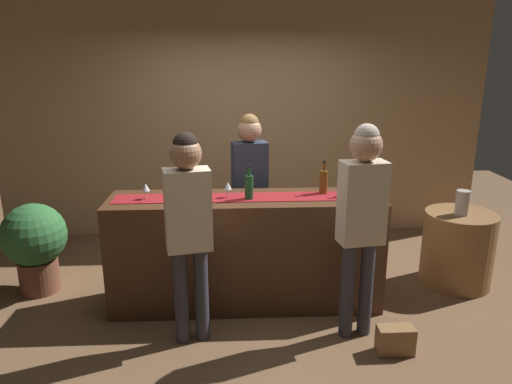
{
  "coord_description": "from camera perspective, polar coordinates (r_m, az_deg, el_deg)",
  "views": [
    {
      "loc": [
        -0.11,
        -3.98,
        2.21
      ],
      "look_at": [
        0.09,
        0.0,
        1.06
      ],
      "focal_mm": 33.35,
      "sensor_mm": 36.0,
      "label": 1
    }
  ],
  "objects": [
    {
      "name": "bar_counter",
      "position": [
        4.33,
        -1.23,
        -7.12
      ],
      "size": [
        2.4,
        0.6,
        1.01
      ],
      "primitive_type": "cube",
      "color": "#472B19",
      "rests_on": "ground"
    },
    {
      "name": "potted_plant_tall",
      "position": [
        5.0,
        -25.0,
        -5.43
      ],
      "size": [
        0.6,
        0.6,
        0.88
      ],
      "color": "brown",
      "rests_on": "ground"
    },
    {
      "name": "wine_glass_near_customer",
      "position": [
        4.18,
        -13.08,
        0.51
      ],
      "size": [
        0.07,
        0.07,
        0.14
      ],
      "color": "silver",
      "rests_on": "bar_counter"
    },
    {
      "name": "ground_plane",
      "position": [
        4.55,
        -1.19,
        -12.99
      ],
      "size": [
        10.0,
        10.0,
        0.0
      ],
      "primitive_type": "plane",
      "color": "brown"
    },
    {
      "name": "handbag",
      "position": [
        3.96,
        16.37,
        -16.67
      ],
      "size": [
        0.28,
        0.14,
        0.22
      ],
      "primitive_type": "cube",
      "color": "olive",
      "rests_on": "ground"
    },
    {
      "name": "round_side_table",
      "position": [
        5.14,
        23.02,
        -6.27
      ],
      "size": [
        0.68,
        0.68,
        0.74
      ],
      "primitive_type": "cylinder",
      "color": "olive",
      "rests_on": "ground"
    },
    {
      "name": "customer_browsing",
      "position": [
        3.6,
        -8.13,
        -3.02
      ],
      "size": [
        0.37,
        0.26,
        1.69
      ],
      "rotation": [
        0.0,
        0.0,
        0.2
      ],
      "color": "#33333D",
      "rests_on": "ground"
    },
    {
      "name": "customer_sipping",
      "position": [
        3.72,
        12.59,
        -2.04
      ],
      "size": [
        0.37,
        0.25,
        1.74
      ],
      "rotation": [
        0.0,
        0.0,
        0.15
      ],
      "color": "#33333D",
      "rests_on": "ground"
    },
    {
      "name": "vase_on_side_table",
      "position": [
        4.93,
        23.52,
        -1.19
      ],
      "size": [
        0.13,
        0.13,
        0.24
      ],
      "primitive_type": "cylinder",
      "color": "#B7B2A8",
      "rests_on": "round_side_table"
    },
    {
      "name": "wine_bottle_amber",
      "position": [
        4.29,
        8.1,
        1.26
      ],
      "size": [
        0.07,
        0.07,
        0.3
      ],
      "color": "brown",
      "rests_on": "bar_counter"
    },
    {
      "name": "wine_bottle_green",
      "position": [
        4.07,
        -0.84,
        0.64
      ],
      "size": [
        0.07,
        0.07,
        0.3
      ],
      "color": "#194723",
      "rests_on": "bar_counter"
    },
    {
      "name": "wine_glass_mid_counter",
      "position": [
        4.12,
        -3.41,
        0.69
      ],
      "size": [
        0.07,
        0.07,
        0.14
      ],
      "color": "silver",
      "rests_on": "bar_counter"
    },
    {
      "name": "counter_runner_cloth",
      "position": [
        4.15,
        -1.27,
        -0.64
      ],
      "size": [
        2.28,
        0.28,
        0.01
      ],
      "primitive_type": "cube",
      "color": "maroon",
      "rests_on": "bar_counter"
    },
    {
      "name": "bartender",
      "position": [
        4.71,
        -0.77,
        1.59
      ],
      "size": [
        0.37,
        0.25,
        1.67
      ],
      "rotation": [
        0.0,
        0.0,
        3.31
      ],
      "color": "#26262B",
      "rests_on": "ground"
    },
    {
      "name": "back_wall",
      "position": [
        5.93,
        -1.85,
        8.69
      ],
      "size": [
        6.0,
        0.12,
        2.9
      ],
      "primitive_type": "cube",
      "color": "tan",
      "rests_on": "ground"
    },
    {
      "name": "wine_bottle_clear",
      "position": [
        4.27,
        11.97,
        1.03
      ],
      "size": [
        0.07,
        0.07,
        0.3
      ],
      "color": "#B2C6C1",
      "rests_on": "bar_counter"
    }
  ]
}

